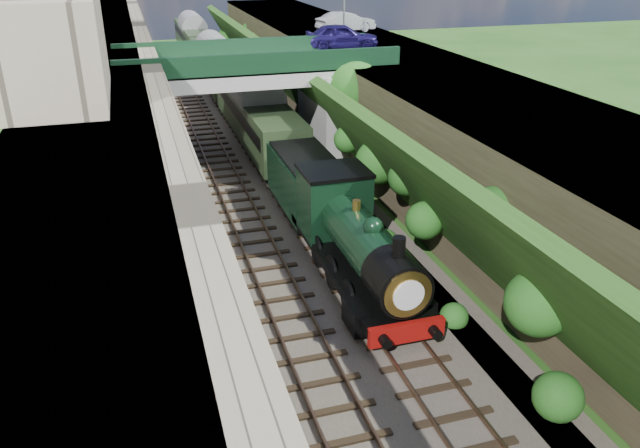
% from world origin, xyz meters
% --- Properties ---
extents(ground, '(160.00, 160.00, 0.00)m').
position_xyz_m(ground, '(0.00, 0.00, 0.00)').
color(ground, '#1E4714').
rests_on(ground, ground).
extents(trackbed, '(10.00, 90.00, 0.20)m').
position_xyz_m(trackbed, '(0.00, 20.00, 0.10)').
color(trackbed, '#473F38').
rests_on(trackbed, ground).
extents(retaining_wall, '(1.00, 90.00, 7.00)m').
position_xyz_m(retaining_wall, '(-5.50, 20.00, 3.50)').
color(retaining_wall, '#756B56').
rests_on(retaining_wall, ground).
extents(street_plateau_left, '(6.00, 90.00, 7.00)m').
position_xyz_m(street_plateau_left, '(-9.00, 20.00, 3.50)').
color(street_plateau_left, '#262628').
rests_on(street_plateau_left, ground).
extents(street_plateau_right, '(8.00, 90.00, 6.25)m').
position_xyz_m(street_plateau_right, '(9.50, 20.00, 3.12)').
color(street_plateau_right, '#262628').
rests_on(street_plateau_right, ground).
extents(embankment_slope, '(4.67, 90.21, 6.49)m').
position_xyz_m(embankment_slope, '(5.04, 19.34, 2.84)').
color(embankment_slope, '#1E4714').
rests_on(embankment_slope, ground).
extents(track_left, '(2.50, 90.00, 0.20)m').
position_xyz_m(track_left, '(-2.00, 20.00, 0.25)').
color(track_left, black).
rests_on(track_left, trackbed).
extents(track_right, '(2.50, 90.00, 0.20)m').
position_xyz_m(track_right, '(1.20, 20.00, 0.25)').
color(track_right, black).
rests_on(track_right, trackbed).
extents(road_bridge, '(16.00, 6.40, 7.25)m').
position_xyz_m(road_bridge, '(0.94, 24.00, 4.08)').
color(road_bridge, gray).
rests_on(road_bridge, ground).
extents(building_near, '(4.00, 8.00, 4.00)m').
position_xyz_m(building_near, '(-9.50, 14.00, 9.00)').
color(building_near, gray).
rests_on(building_near, street_plateau_left).
extents(tree, '(3.60, 3.80, 6.60)m').
position_xyz_m(tree, '(5.91, 21.54, 4.65)').
color(tree, black).
rests_on(tree, ground).
extents(car_blue, '(5.10, 2.78, 1.64)m').
position_xyz_m(car_blue, '(7.02, 27.17, 7.07)').
color(car_blue, '#19114C').
rests_on(car_blue, street_plateau_right).
extents(car_silver, '(4.85, 2.51, 1.52)m').
position_xyz_m(car_silver, '(10.00, 34.97, 7.01)').
color(car_silver, '#9FA0A4').
rests_on(car_silver, street_plateau_right).
extents(locomotive, '(3.10, 10.22, 3.83)m').
position_xyz_m(locomotive, '(1.20, 7.78, 1.89)').
color(locomotive, black).
rests_on(locomotive, trackbed).
extents(tender, '(2.70, 6.00, 3.05)m').
position_xyz_m(tender, '(1.20, 15.14, 1.62)').
color(tender, black).
rests_on(tender, trackbed).
extents(coach_front, '(2.90, 18.00, 3.70)m').
position_xyz_m(coach_front, '(1.20, 27.74, 2.05)').
color(coach_front, black).
rests_on(coach_front, trackbed).
extents(coach_middle, '(2.90, 18.00, 3.70)m').
position_xyz_m(coach_middle, '(1.20, 46.54, 2.05)').
color(coach_middle, black).
rests_on(coach_middle, trackbed).
extents(coach_rear, '(2.90, 18.00, 3.70)m').
position_xyz_m(coach_rear, '(1.20, 65.34, 2.05)').
color(coach_rear, black).
rests_on(coach_rear, trackbed).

